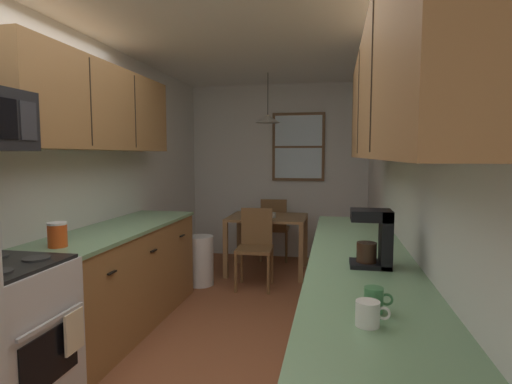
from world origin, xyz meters
TOP-DOWN VIEW (x-y plane):
  - ground_plane at (0.00, 1.00)m, footprint 12.00×12.00m
  - wall_left at (-1.35, 1.00)m, footprint 0.10×9.00m
  - wall_right at (1.35, 1.00)m, footprint 0.10×9.00m
  - wall_back at (0.00, 3.65)m, footprint 4.40×0.10m
  - ceiling_slab at (0.00, 1.00)m, footprint 4.40×9.00m
  - stove_range at (-0.99, -0.48)m, footprint 0.66×0.64m
  - counter_left at (-1.00, 0.84)m, footprint 0.64×2.01m
  - upper_cabinets_left at (-1.14, 0.79)m, footprint 0.33×2.09m
  - counter_right at (1.00, 0.07)m, footprint 0.64×3.42m
  - upper_cabinets_right at (1.14, 0.02)m, footprint 0.33×3.10m
  - dining_table at (-0.01, 2.76)m, footprint 0.99×0.78m
  - dining_chair_near at (-0.06, 2.16)m, footprint 0.42×0.42m
  - dining_chair_far at (-0.01, 3.36)m, footprint 0.41×0.41m
  - pendant_light at (-0.01, 2.76)m, footprint 0.31×0.31m
  - back_window at (0.30, 3.58)m, footprint 0.76×0.05m
  - trash_bin at (-0.70, 2.09)m, footprint 0.31×0.31m
  - storage_canister at (-1.00, 0.04)m, footprint 0.13×0.13m
  - dish_towel at (-0.64, -0.33)m, footprint 0.02×0.16m
  - coffee_maker at (1.06, -0.06)m, footprint 0.22×0.18m
  - mug_by_coffeemaker at (0.99, -0.74)m, footprint 0.11×0.07m
  - mug_spare at (0.95, -0.87)m, footprint 0.12×0.09m
  - table_serving_bowl at (0.02, 2.67)m, footprint 0.17×0.17m

SIDE VIEW (x-z plane):
  - ground_plane at x=0.00m, z-range 0.00..0.00m
  - trash_bin at x=-0.70m, z-range 0.00..0.58m
  - counter_right at x=1.00m, z-range 0.00..0.90m
  - counter_left at x=-1.00m, z-range 0.00..0.90m
  - stove_range at x=-0.99m, z-range -0.08..1.02m
  - dish_towel at x=-0.64m, z-range 0.38..0.62m
  - dining_chair_near at x=-0.06m, z-range 0.05..0.95m
  - dining_chair_far at x=-0.01m, z-range 0.05..0.95m
  - dining_table at x=-0.01m, z-range 0.25..0.99m
  - table_serving_bowl at x=0.02m, z-range 0.73..0.79m
  - mug_spare at x=0.95m, z-range 0.90..0.99m
  - mug_by_coffeemaker at x=0.99m, z-range 0.90..1.00m
  - storage_canister at x=-1.00m, z-range 0.90..1.07m
  - coffee_maker at x=1.06m, z-range 0.91..1.23m
  - wall_left at x=-1.35m, z-range 0.00..2.55m
  - wall_right at x=1.35m, z-range 0.00..2.55m
  - wall_back at x=0.00m, z-range 0.00..2.55m
  - back_window at x=0.30m, z-range 1.15..2.13m
  - upper_cabinets_right at x=1.14m, z-range 1.50..2.26m
  - upper_cabinets_left at x=-1.14m, z-range 1.56..2.27m
  - pendant_light at x=-0.01m, z-range 1.67..2.29m
  - ceiling_slab at x=0.00m, z-range 2.55..2.63m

